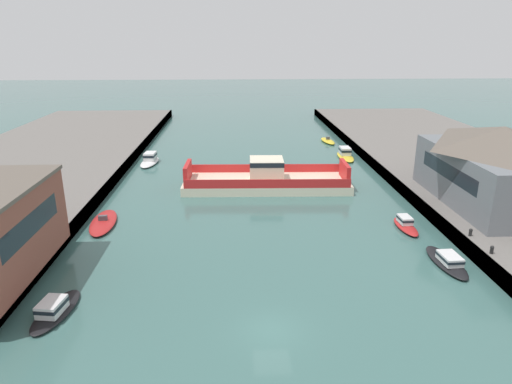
{
  "coord_description": "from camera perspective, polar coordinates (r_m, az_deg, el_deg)",
  "views": [
    {
      "loc": [
        -2.25,
        -25.37,
        18.18
      ],
      "look_at": [
        0.0,
        22.77,
        2.0
      ],
      "focal_mm": 31.9,
      "sensor_mm": 36.0,
      "label": 1
    }
  ],
  "objects": [
    {
      "name": "warehouse_shed",
      "position": [
        54.5,
        28.15,
        2.96
      ],
      "size": [
        10.84,
        17.83,
        8.28
      ],
      "color": "slate",
      "rests_on": "quay_right"
    },
    {
      "name": "moored_boat_near_right",
      "position": [
        48.47,
        18.24,
        -3.88
      ],
      "size": [
        1.8,
        4.98,
        1.24
      ],
      "color": "red",
      "rests_on": "ground"
    },
    {
      "name": "chain_ferry",
      "position": [
        58.41,
        1.31,
        1.6
      ],
      "size": [
        21.31,
        7.75,
        3.86
      ],
      "color": "beige",
      "rests_on": "ground"
    },
    {
      "name": "moored_boat_mid_right",
      "position": [
        72.28,
        -13.17,
        4.0
      ],
      "size": [
        2.8,
        7.0,
        1.64
      ],
      "color": "white",
      "rests_on": "ground"
    },
    {
      "name": "moored_boat_mid_left",
      "position": [
        42.14,
        22.87,
        -7.94
      ],
      "size": [
        2.32,
        6.41,
        1.14
      ],
      "color": "black",
      "rests_on": "ground"
    },
    {
      "name": "bollard_right_far",
      "position": [
        45.21,
        25.31,
        -4.54
      ],
      "size": [
        0.32,
        0.32,
        0.71
      ],
      "color": "black",
      "rests_on": "quay_right"
    },
    {
      "name": "moored_boat_upstream_a",
      "position": [
        86.22,
        8.99,
        6.35
      ],
      "size": [
        2.52,
        6.09,
        1.04
      ],
      "color": "yellow",
      "rests_on": "ground"
    },
    {
      "name": "moored_boat_near_left",
      "position": [
        75.26,
        11.12,
        4.72
      ],
      "size": [
        2.29,
        7.15,
        1.65
      ],
      "color": "yellow",
      "rests_on": "ground"
    },
    {
      "name": "moored_boat_far_right",
      "position": [
        49.64,
        -18.6,
        -3.62
      ],
      "size": [
        3.12,
        7.49,
        1.01
      ],
      "color": "red",
      "rests_on": "ground"
    },
    {
      "name": "moored_boat_far_left",
      "position": [
        35.36,
        -23.97,
        -13.27
      ],
      "size": [
        2.87,
        5.99,
        1.27
      ],
      "color": "black",
      "rests_on": "ground"
    },
    {
      "name": "bollard_right_aft",
      "position": [
        42.39,
        27.48,
        -6.38
      ],
      "size": [
        0.32,
        0.32,
        0.71
      ],
      "color": "black",
      "rests_on": "quay_right"
    },
    {
      "name": "bollard_left_aft",
      "position": [
        39.77,
        -27.17,
        -7.93
      ],
      "size": [
        0.32,
        0.32,
        0.71
      ],
      "color": "black",
      "rests_on": "quay_left"
    },
    {
      "name": "bollard_left_far",
      "position": [
        43.75,
        -24.7,
        -5.2
      ],
      "size": [
        0.32,
        0.32,
        0.71
      ],
      "color": "black",
      "rests_on": "quay_left"
    },
    {
      "name": "bollard_left_mid",
      "position": [
        37.03,
        -29.28,
        -10.24
      ],
      "size": [
        0.32,
        0.32,
        0.71
      ],
      "color": "black",
      "rests_on": "quay_left"
    },
    {
      "name": "ground_plane",
      "position": [
        31.29,
        2.04,
        -16.98
      ],
      "size": [
        400.0,
        400.0,
        0.0
      ],
      "primitive_type": "plane",
      "color": "#3D6660"
    }
  ]
}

